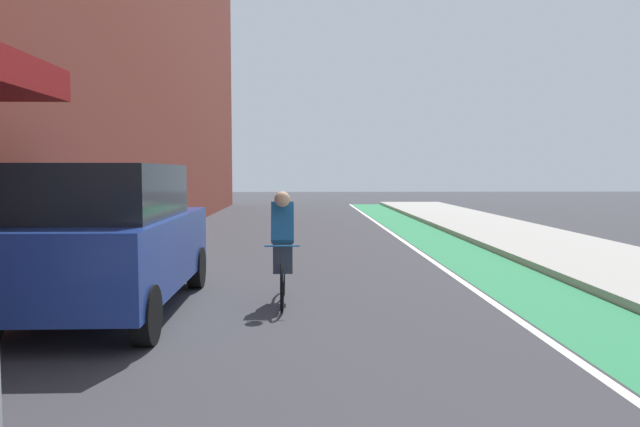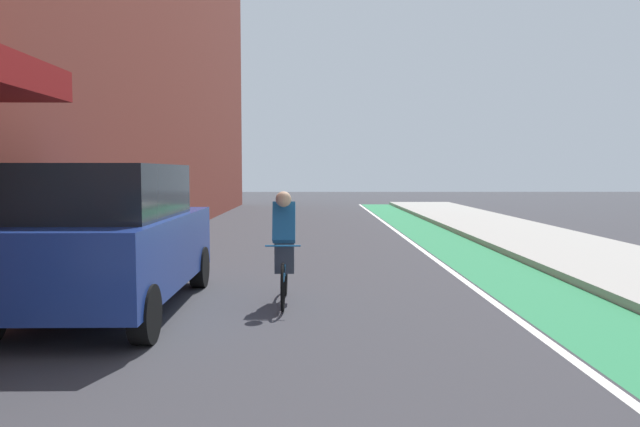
% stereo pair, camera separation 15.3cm
% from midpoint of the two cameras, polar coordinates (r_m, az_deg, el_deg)
% --- Properties ---
extents(ground_plane, '(82.52, 82.52, 0.00)m').
position_cam_midpoint_polar(ground_plane, '(12.99, -0.27, -4.26)').
color(ground_plane, '#38383D').
extents(bike_lane_paint, '(1.60, 37.51, 0.00)m').
position_cam_midpoint_polar(bike_lane_paint, '(15.39, 11.69, -3.04)').
color(bike_lane_paint, '#2D8451').
rests_on(bike_lane_paint, ground).
extents(lane_divider_stripe, '(0.12, 37.51, 0.00)m').
position_cam_midpoint_polar(lane_divider_stripe, '(15.21, 8.39, -3.08)').
color(lane_divider_stripe, white).
rests_on(lane_divider_stripe, ground).
extents(sidewalk_right, '(3.38, 37.51, 0.14)m').
position_cam_midpoint_polar(sidewalk_right, '(16.15, 20.33, -2.63)').
color(sidewalk_right, '#A8A59E').
rests_on(sidewalk_right, ground).
extents(parked_suv_blue, '(1.98, 4.30, 1.98)m').
position_cam_midpoint_polar(parked_suv_blue, '(8.38, -20.23, -2.14)').
color(parked_suv_blue, navy).
rests_on(parked_suv_blue, ground).
extents(cyclist_mid, '(0.48, 1.71, 1.61)m').
position_cam_midpoint_polar(cyclist_mid, '(8.49, -4.13, -2.96)').
color(cyclist_mid, black).
rests_on(cyclist_mid, ground).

